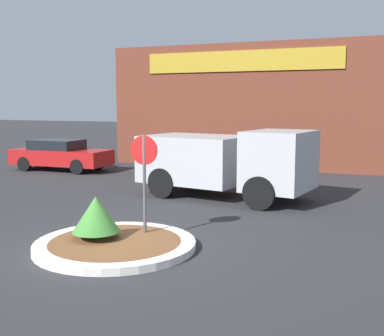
% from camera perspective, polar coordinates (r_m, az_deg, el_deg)
% --- Properties ---
extents(ground_plane, '(120.00, 120.00, 0.00)m').
position_cam_1_polar(ground_plane, '(9.99, -9.06, -9.39)').
color(ground_plane, '#2D2D30').
extents(traffic_island, '(3.26, 3.26, 0.15)m').
position_cam_1_polar(traffic_island, '(9.96, -9.07, -8.97)').
color(traffic_island, silver).
rests_on(traffic_island, ground_plane).
extents(stop_sign, '(0.62, 0.07, 2.26)m').
position_cam_1_polar(stop_sign, '(10.24, -5.68, -0.07)').
color(stop_sign, '#4C4C51').
rests_on(stop_sign, ground_plane).
extents(island_shrub, '(0.98, 0.98, 0.88)m').
position_cam_1_polar(island_shrub, '(10.07, -11.32, -5.38)').
color(island_shrub, brown).
rests_on(island_shrub, traffic_island).
extents(utility_truck, '(5.56, 3.08, 2.13)m').
position_cam_1_polar(utility_truck, '(14.87, 3.93, 0.90)').
color(utility_truck, '#B2B2B7').
rests_on(utility_truck, ground_plane).
extents(storefront_building, '(12.64, 6.07, 5.58)m').
position_cam_1_polar(storefront_building, '(24.54, 7.68, 7.30)').
color(storefront_building, brown).
rests_on(storefront_building, ground_plane).
extents(parked_sedan_red, '(4.38, 1.82, 1.34)m').
position_cam_1_polar(parked_sedan_red, '(21.83, -15.32, 1.54)').
color(parked_sedan_red, '#B21919').
rests_on(parked_sedan_red, ground_plane).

